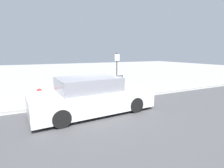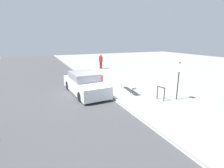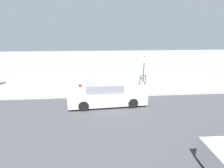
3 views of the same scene
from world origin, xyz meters
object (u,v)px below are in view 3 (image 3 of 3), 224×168
at_px(sign_post, 144,66).
at_px(parked_car_near, 106,94).
at_px(bench, 116,83).
at_px(fire_hydrant, 80,89).
at_px(bike_rack, 143,79).

height_order(sign_post, parked_car_near, sign_post).
height_order(bench, sign_post, sign_post).
bearing_deg(fire_hydrant, bike_rack, 20.90).
distance_m(bench, parked_car_near, 2.94).
bearing_deg(sign_post, fire_hydrant, -151.59).
xyz_separation_m(bike_rack, fire_hydrant, (-5.03, -1.92, -0.09)).
bearing_deg(sign_post, parked_car_near, -126.81).
height_order(bench, fire_hydrant, fire_hydrant).
bearing_deg(fire_hydrant, parked_car_near, -46.67).
bearing_deg(bike_rack, sign_post, 72.14).
relative_size(bench, parked_car_near, 0.48).
distance_m(bench, fire_hydrant, 2.80).
bearing_deg(bike_rack, bench, -157.43).
distance_m(sign_post, parked_car_near, 6.00).
bearing_deg(sign_post, bike_rack, -107.86).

